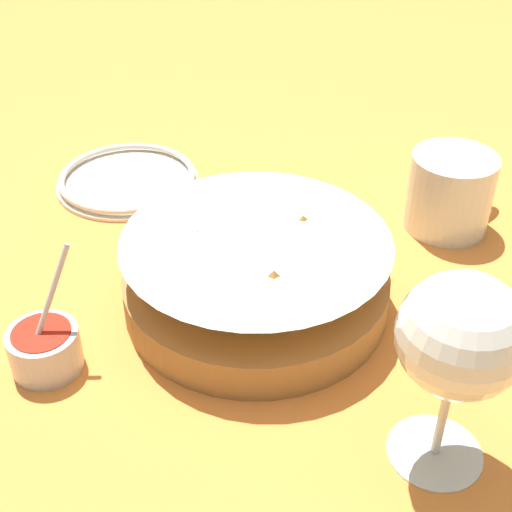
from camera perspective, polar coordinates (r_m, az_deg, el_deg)
The scene contains 6 objects.
ground_plane at distance 0.69m, azimuth 0.55°, elevation -4.85°, with size 4.00×4.00×0.00m, color orange.
food_basket at distance 0.68m, azimuth 0.05°, elevation -1.69°, with size 0.25×0.25×0.08m.
sauce_cup at distance 0.65m, azimuth -16.55°, elevation -7.01°, with size 0.07×0.06×0.12m.
wine_glass at distance 0.51m, azimuth 15.99°, elevation -6.56°, with size 0.09×0.09×0.17m.
beer_mug at distance 0.82m, azimuth 15.28°, elevation 4.79°, with size 0.13×0.09×0.09m.
side_plate at distance 0.90m, azimuth -10.24°, elevation 6.10°, with size 0.17×0.17×0.01m.
Camera 1 is at (-0.33, -0.39, 0.45)m, focal length 50.00 mm.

